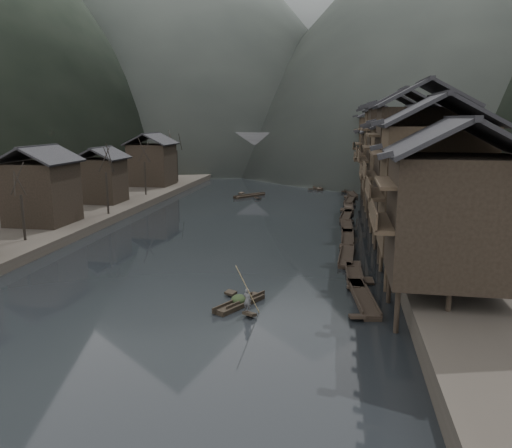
# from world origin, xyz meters

# --- Properties ---
(water) EXTENTS (300.00, 300.00, 0.00)m
(water) POSITION_xyz_m (0.00, 0.00, 0.00)
(water) COLOR black
(water) RESTS_ON ground
(right_bank) EXTENTS (40.00, 200.00, 1.80)m
(right_bank) POSITION_xyz_m (35.00, 40.00, 0.90)
(right_bank) COLOR #2D2823
(right_bank) RESTS_ON ground
(left_bank) EXTENTS (40.00, 200.00, 1.20)m
(left_bank) POSITION_xyz_m (-35.00, 40.00, 0.60)
(left_bank) COLOR #2D2823
(left_bank) RESTS_ON ground
(stilt_houses) EXTENTS (9.00, 67.60, 15.48)m
(stilt_houses) POSITION_xyz_m (17.28, 19.43, 8.85)
(stilt_houses) COLOR black
(stilt_houses) RESTS_ON ground
(left_houses) EXTENTS (8.10, 53.20, 8.73)m
(left_houses) POSITION_xyz_m (-20.50, 20.12, 5.66)
(left_houses) COLOR black
(left_houses) RESTS_ON left_bank
(bare_trees) EXTENTS (3.95, 59.85, 7.91)m
(bare_trees) POSITION_xyz_m (-17.00, 22.59, 6.46)
(bare_trees) COLOR black
(bare_trees) RESTS_ON left_bank
(moored_sampans) EXTENTS (2.79, 73.38, 0.47)m
(moored_sampans) POSITION_xyz_m (12.07, 26.70, 0.20)
(moored_sampans) COLOR black
(moored_sampans) RESTS_ON water
(midriver_boats) EXTENTS (13.37, 16.08, 0.45)m
(midriver_boats) POSITION_xyz_m (1.21, 42.55, 0.20)
(midriver_boats) COLOR black
(midriver_boats) RESTS_ON water
(stone_bridge) EXTENTS (40.00, 6.00, 9.00)m
(stone_bridge) POSITION_xyz_m (-0.00, 72.00, 5.11)
(stone_bridge) COLOR #4C4C4F
(stone_bridge) RESTS_ON ground
(hills) EXTENTS (320.00, 380.00, 116.03)m
(hills) POSITION_xyz_m (4.99, 167.95, 52.72)
(hills) COLOR black
(hills) RESTS_ON ground
(hero_sampan) EXTENTS (2.90, 4.35, 0.43)m
(hero_sampan) POSITION_xyz_m (4.56, -7.83, 0.20)
(hero_sampan) COLOR black
(hero_sampan) RESTS_ON water
(cargo_heap) EXTENTS (1.00, 1.31, 0.60)m
(cargo_heap) POSITION_xyz_m (4.46, -7.64, 0.73)
(cargo_heap) COLOR black
(cargo_heap) RESTS_ON hero_sampan
(boatman) EXTENTS (0.66, 0.56, 1.53)m
(boatman) POSITION_xyz_m (5.34, -9.21, 1.19)
(boatman) COLOR #4D4D4F
(boatman) RESTS_ON hero_sampan
(bamboo_pole) EXTENTS (1.58, 1.61, 4.20)m
(bamboo_pole) POSITION_xyz_m (5.54, -9.21, 4.06)
(bamboo_pole) COLOR #8C7A51
(bamboo_pole) RESTS_ON boatman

